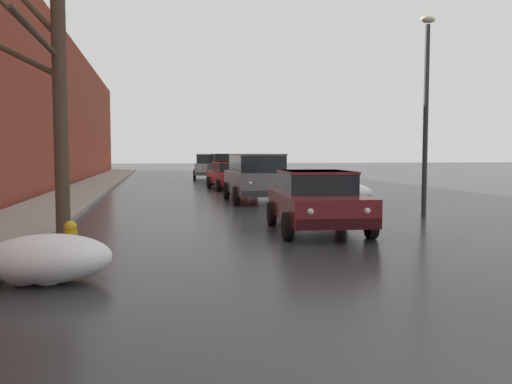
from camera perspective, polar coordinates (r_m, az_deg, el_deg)
The scene contains 13 objects.
left_sidewalk_slab at distance 21.22m, azimuth -19.79°, elevation -0.89°, with size 2.42×80.00×0.14m, color gray.
brick_townhouse_facade at distance 21.63m, azimuth -24.62°, elevation 10.33°, with size 0.63×80.00×8.62m.
snow_bank_along_left_kerb at distance 26.20m, azimuth 4.30°, elevation 0.72°, with size 2.01×1.49×0.72m.
snow_bank_mid_block_left at distance 8.13m, azimuth -21.65°, elevation -6.73°, with size 1.77×1.17×0.69m.
snow_bank_near_corner_right at distance 19.81m, azimuth 9.11°, elevation -0.14°, with size 2.28×1.35×0.78m.
bare_tree_second_along_sidewalk at distance 12.14m, azimuth -20.64°, elevation 13.75°, with size 2.34×2.70×7.57m.
sedan_maroon_approaching_near_lane at distance 12.68m, azimuth 6.48°, elevation -0.77°, with size 2.22×4.04×1.42m.
suv_grey_parked_kerbside_close at distance 20.37m, azimuth 0.03°, elevation 1.75°, with size 2.14×4.44×1.82m.
sedan_red_parked_kerbside_mid at distance 27.52m, azimuth -2.73°, elevation 1.86°, with size 2.20×4.40×1.42m.
suv_black_parked_far_down_block at distance 33.12m, azimuth -3.24°, elevation 2.65°, with size 2.12×4.70×1.82m.
suv_silver_queued_behind_truck at distance 38.71m, azimuth -5.15°, elevation 2.84°, with size 2.34×4.50×1.82m.
fire_hydrant at distance 9.48m, azimuth -19.11°, elevation -5.02°, with size 0.42×0.22×0.71m.
street_lamp_post at distance 16.19m, azimuth 17.65°, elevation 8.80°, with size 0.44×0.24×5.70m.
Camera 1 is at (-2.44, -2.87, 1.82)m, focal length 37.58 mm.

